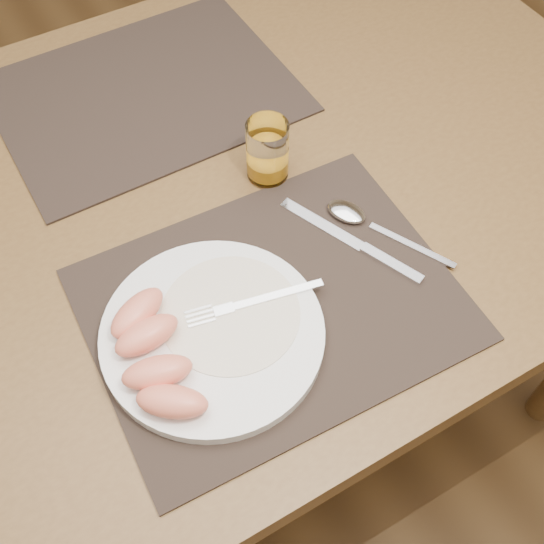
{
  "coord_description": "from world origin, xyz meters",
  "views": [
    {
      "loc": [
        -0.23,
        -0.61,
        1.48
      ],
      "look_at": [
        0.01,
        -0.19,
        0.77
      ],
      "focal_mm": 45.0,
      "sensor_mm": 36.0,
      "label": 1
    }
  ],
  "objects_px": {
    "placemat_far": "(145,94)",
    "spoon": "(356,217)",
    "plate": "(213,334)",
    "placemat_near": "(273,304)",
    "fork": "(243,305)",
    "juice_glass": "(267,153)",
    "table": "(204,226)",
    "knife": "(362,247)"
  },
  "relations": [
    {
      "from": "knife",
      "to": "juice_glass",
      "type": "distance_m",
      "value": 0.19
    },
    {
      "from": "placemat_far",
      "to": "placemat_near",
      "type": "bearing_deg",
      "value": -92.7
    },
    {
      "from": "placemat_far",
      "to": "spoon",
      "type": "xyz_separation_m",
      "value": [
        0.14,
        -0.38,
        0.01
      ]
    },
    {
      "from": "placemat_far",
      "to": "fork",
      "type": "bearing_deg",
      "value": -97.74
    },
    {
      "from": "placemat_far",
      "to": "spoon",
      "type": "bearing_deg",
      "value": -69.1
    },
    {
      "from": "table",
      "to": "placemat_far",
      "type": "height_order",
      "value": "placemat_far"
    },
    {
      "from": "placemat_far",
      "to": "knife",
      "type": "distance_m",
      "value": 0.44
    },
    {
      "from": "fork",
      "to": "juice_glass",
      "type": "relative_size",
      "value": 1.93
    },
    {
      "from": "plate",
      "to": "fork",
      "type": "relative_size",
      "value": 1.55
    },
    {
      "from": "fork",
      "to": "juice_glass",
      "type": "bearing_deg",
      "value": 52.88
    },
    {
      "from": "table",
      "to": "placemat_near",
      "type": "height_order",
      "value": "placemat_near"
    },
    {
      "from": "spoon",
      "to": "juice_glass",
      "type": "height_order",
      "value": "juice_glass"
    },
    {
      "from": "table",
      "to": "fork",
      "type": "distance_m",
      "value": 0.24
    },
    {
      "from": "juice_glass",
      "to": "plate",
      "type": "bearing_deg",
      "value": -133.61
    },
    {
      "from": "plate",
      "to": "juice_glass",
      "type": "bearing_deg",
      "value": 46.39
    },
    {
      "from": "placemat_far",
      "to": "table",
      "type": "bearing_deg",
      "value": -93.78
    },
    {
      "from": "placemat_far",
      "to": "juice_glass",
      "type": "relative_size",
      "value": 4.99
    },
    {
      "from": "table",
      "to": "plate",
      "type": "height_order",
      "value": "plate"
    },
    {
      "from": "table",
      "to": "juice_glass",
      "type": "relative_size",
      "value": 15.53
    },
    {
      "from": "spoon",
      "to": "placemat_near",
      "type": "bearing_deg",
      "value": -159.91
    },
    {
      "from": "placemat_near",
      "to": "plate",
      "type": "relative_size",
      "value": 1.67
    },
    {
      "from": "plate",
      "to": "spoon",
      "type": "relative_size",
      "value": 1.5
    },
    {
      "from": "plate",
      "to": "fork",
      "type": "distance_m",
      "value": 0.05
    },
    {
      "from": "placemat_near",
      "to": "fork",
      "type": "relative_size",
      "value": 2.58
    },
    {
      "from": "fork",
      "to": "knife",
      "type": "bearing_deg",
      "value": 2.71
    },
    {
      "from": "spoon",
      "to": "fork",
      "type": "bearing_deg",
      "value": -165.26
    },
    {
      "from": "table",
      "to": "knife",
      "type": "relative_size",
      "value": 6.7
    },
    {
      "from": "knife",
      "to": "juice_glass",
      "type": "bearing_deg",
      "value": 102.85
    },
    {
      "from": "placemat_far",
      "to": "fork",
      "type": "distance_m",
      "value": 0.44
    },
    {
      "from": "placemat_near",
      "to": "plate",
      "type": "height_order",
      "value": "plate"
    },
    {
      "from": "table",
      "to": "placemat_far",
      "type": "distance_m",
      "value": 0.24
    },
    {
      "from": "plate",
      "to": "spoon",
      "type": "bearing_deg",
      "value": 14.72
    },
    {
      "from": "placemat_near",
      "to": "fork",
      "type": "height_order",
      "value": "fork"
    },
    {
      "from": "table",
      "to": "plate",
      "type": "distance_m",
      "value": 0.26
    },
    {
      "from": "placemat_far",
      "to": "spoon",
      "type": "distance_m",
      "value": 0.41
    },
    {
      "from": "placemat_far",
      "to": "juice_glass",
      "type": "height_order",
      "value": "juice_glass"
    },
    {
      "from": "placemat_far",
      "to": "juice_glass",
      "type": "distance_m",
      "value": 0.26
    },
    {
      "from": "plate",
      "to": "juice_glass",
      "type": "distance_m",
      "value": 0.28
    },
    {
      "from": "placemat_near",
      "to": "fork",
      "type": "bearing_deg",
      "value": 169.66
    },
    {
      "from": "knife",
      "to": "placemat_far",
      "type": "bearing_deg",
      "value": 106.33
    },
    {
      "from": "placemat_near",
      "to": "knife",
      "type": "xyz_separation_m",
      "value": [
        0.15,
        0.02,
        0.0
      ]
    },
    {
      "from": "fork",
      "to": "spoon",
      "type": "distance_m",
      "value": 0.21
    }
  ]
}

